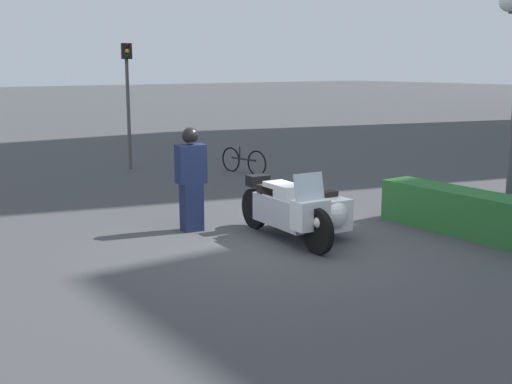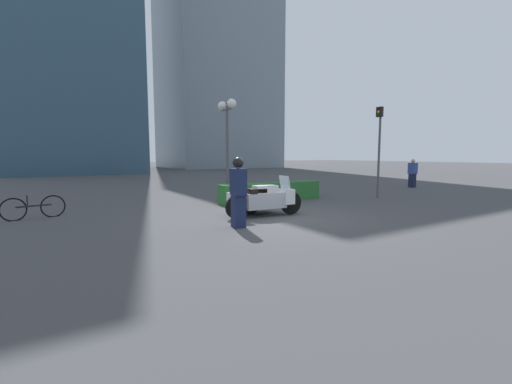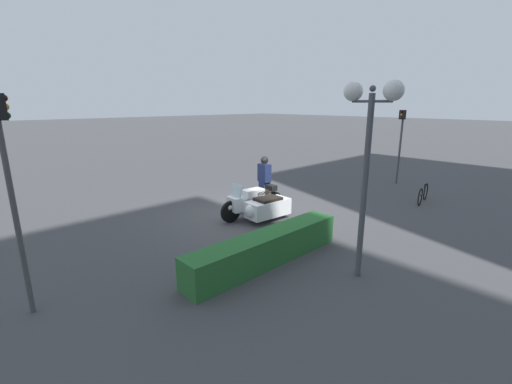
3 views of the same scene
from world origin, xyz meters
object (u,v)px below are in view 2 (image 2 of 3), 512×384
(police_motorcycle, at_px, (261,199))
(bicycle_parked, at_px, (34,208))
(officer_rider, at_px, (238,190))
(twin_lamp_post, at_px, (227,121))
(traffic_light_near, at_px, (379,139))
(pedestrian_bystander, at_px, (413,173))
(hedge_bush_curbside, at_px, (271,192))

(police_motorcycle, distance_m, bicycle_parked, 6.37)
(officer_rider, relative_size, twin_lamp_post, 0.43)
(police_motorcycle, relative_size, traffic_light_near, 0.66)
(pedestrian_bystander, xyz_separation_m, bicycle_parked, (-17.45, -0.02, -0.46))
(twin_lamp_post, height_order, traffic_light_near, twin_lamp_post)
(hedge_bush_curbside, height_order, pedestrian_bystander, pedestrian_bystander)
(police_motorcycle, bearing_deg, twin_lamp_post, 80.43)
(traffic_light_near, bearing_deg, bicycle_parked, -9.29)
(hedge_bush_curbside, distance_m, traffic_light_near, 5.01)
(police_motorcycle, relative_size, twin_lamp_post, 0.62)
(officer_rider, xyz_separation_m, traffic_light_near, (7.74, 2.03, 1.50))
(traffic_light_near, relative_size, bicycle_parked, 2.35)
(police_motorcycle, xyz_separation_m, pedestrian_bystander, (11.74, 2.82, 0.31))
(officer_rider, distance_m, traffic_light_near, 8.14)
(hedge_bush_curbside, bearing_deg, pedestrian_bystander, 3.01)
(twin_lamp_post, relative_size, pedestrian_bystander, 2.57)
(hedge_bush_curbside, bearing_deg, officer_rider, -134.24)
(officer_rider, distance_m, hedge_bush_curbside, 4.93)
(pedestrian_bystander, bearing_deg, bicycle_parked, 3.92)
(twin_lamp_post, bearing_deg, hedge_bush_curbside, -60.80)
(bicycle_parked, bearing_deg, hedge_bush_curbside, -13.56)
(traffic_light_near, height_order, bicycle_parked, traffic_light_near)
(traffic_light_near, bearing_deg, officer_rider, 14.70)
(pedestrian_bystander, height_order, bicycle_parked, pedestrian_bystander)
(police_motorcycle, height_order, bicycle_parked, police_motorcycle)
(twin_lamp_post, xyz_separation_m, bicycle_parked, (-6.73, -1.27, -2.84))
(officer_rider, relative_size, pedestrian_bystander, 1.11)
(hedge_bush_curbside, xyz_separation_m, bicycle_parked, (-7.71, 0.49, -0.05))
(officer_rider, bearing_deg, pedestrian_bystander, 25.22)
(officer_rider, bearing_deg, twin_lamp_post, 73.46)
(officer_rider, height_order, pedestrian_bystander, officer_rider)
(twin_lamp_post, relative_size, traffic_light_near, 1.07)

